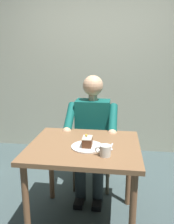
{
  "coord_description": "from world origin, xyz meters",
  "views": [
    {
      "loc": [
        -0.26,
        1.73,
        1.48
      ],
      "look_at": [
        -0.01,
        -0.1,
        1.0
      ],
      "focal_mm": 36.78,
      "sensor_mm": 36.0,
      "label": 1
    }
  ],
  "objects": [
    {
      "name": "ground_plane",
      "position": [
        0.0,
        0.0,
        0.0
      ],
      "size": [
        14.0,
        14.0,
        0.0
      ],
      "primitive_type": "plane",
      "color": "#3E4F50"
    },
    {
      "name": "dessert_spoon",
      "position": [
        -0.22,
        0.05,
        0.76
      ],
      "size": [
        0.03,
        0.14,
        0.01
      ],
      "color": "silver",
      "rests_on": "dining_table"
    },
    {
      "name": "cake_slice",
      "position": [
        -0.03,
        0.05,
        0.8
      ],
      "size": [
        0.07,
        0.11,
        0.09
      ],
      "color": "#56301B",
      "rests_on": "dessert_plate"
    },
    {
      "name": "dining_table",
      "position": [
        0.0,
        0.0,
        0.65
      ],
      "size": [
        0.9,
        0.77,
        0.75
      ],
      "color": "brown",
      "rests_on": "ground"
    },
    {
      "name": "dessert_plate",
      "position": [
        -0.03,
        0.05,
        0.76
      ],
      "size": [
        0.26,
        0.26,
        0.01
      ],
      "primitive_type": "cylinder",
      "color": "silver",
      "rests_on": "dining_table"
    },
    {
      "name": "chair",
      "position": [
        0.0,
        -0.72,
        0.51
      ],
      "size": [
        0.42,
        0.42,
        0.91
      ],
      "color": "#6F624A",
      "rests_on": "ground"
    },
    {
      "name": "seated_person",
      "position": [
        0.0,
        -0.55,
        0.66
      ],
      "size": [
        0.53,
        0.58,
        1.26
      ],
      "color": "#0F544C",
      "rests_on": "ground"
    },
    {
      "name": "coffee_cup",
      "position": [
        -0.18,
        0.19,
        0.8
      ],
      "size": [
        0.12,
        0.08,
        0.08
      ],
      "color": "silver",
      "rests_on": "dining_table"
    },
    {
      "name": "cafe_rear_panel",
      "position": [
        0.0,
        -1.74,
        1.5
      ],
      "size": [
        6.4,
        0.12,
        3.0
      ],
      "primitive_type": "cube",
      "color": "#B8B89F",
      "rests_on": "ground"
    }
  ]
}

